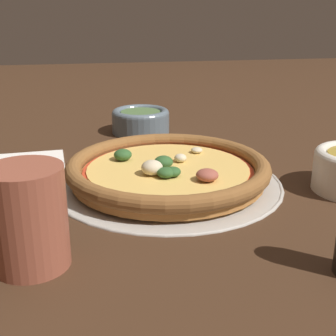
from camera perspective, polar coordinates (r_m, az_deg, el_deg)
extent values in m
plane|color=#3D2616|center=(0.71, 0.00, -1.91)|extent=(3.00, 3.00, 0.00)
cylinder|color=#B7B2A8|center=(0.71, 0.00, -1.79)|extent=(0.34, 0.34, 0.00)
torus|color=#B7B2A8|center=(0.71, 0.00, -1.66)|extent=(0.35, 0.35, 0.01)
cylinder|color=#A86B33|center=(0.71, 0.00, -0.86)|extent=(0.29, 0.29, 0.02)
torus|color=brown|center=(0.70, 0.00, 0.18)|extent=(0.31, 0.31, 0.02)
cylinder|color=#B7381E|center=(0.70, 0.00, -0.19)|extent=(0.26, 0.26, 0.00)
cylinder|color=#E5B75B|center=(0.70, 0.00, -0.02)|extent=(0.24, 0.24, 0.00)
ellipsoid|color=beige|center=(0.77, 3.53, 2.19)|extent=(0.02, 0.02, 0.01)
ellipsoid|color=#2D5628|center=(0.70, -0.52, 0.68)|extent=(0.04, 0.04, 0.02)
ellipsoid|color=#2D5628|center=(0.74, -5.53, 1.62)|extent=(0.04, 0.04, 0.02)
ellipsoid|color=beige|center=(0.67, -1.95, 0.06)|extent=(0.04, 0.04, 0.02)
ellipsoid|color=#2D5628|center=(0.66, 0.47, -0.48)|extent=(0.03, 0.03, 0.01)
ellipsoid|color=#2D5628|center=(0.66, -0.25, -0.56)|extent=(0.04, 0.04, 0.01)
ellipsoid|color=beige|center=(0.72, 1.53, 1.24)|extent=(0.02, 0.02, 0.01)
ellipsoid|color=#994C3D|center=(0.65, 4.80, -0.86)|extent=(0.04, 0.04, 0.02)
cylinder|color=slate|center=(0.99, -3.35, 5.52)|extent=(0.12, 0.12, 0.04)
torus|color=slate|center=(0.98, -3.38, 6.67)|extent=(0.12, 0.12, 0.02)
cylinder|color=#4C6B3D|center=(0.98, -3.38, 6.79)|extent=(0.08, 0.08, 0.00)
cylinder|color=brown|center=(0.50, -16.68, -5.82)|extent=(0.08, 0.08, 0.11)
cube|color=white|center=(0.83, -16.85, 0.66)|extent=(0.13, 0.13, 0.01)
cube|color=#B7B7BC|center=(0.82, -19.60, 0.11)|extent=(0.03, 0.12, 0.00)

